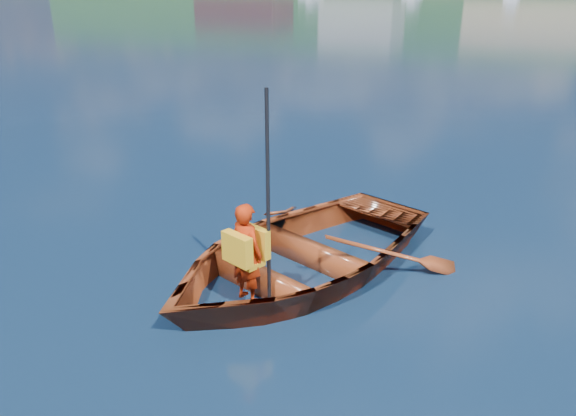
% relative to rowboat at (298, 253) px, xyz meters
% --- Properties ---
extents(ground, '(600.00, 600.00, 0.00)m').
position_rel_rowboat_xyz_m(ground, '(-0.03, -0.06, -0.24)').
color(ground, '#10283D').
rests_on(ground, ground).
extents(rowboat, '(3.73, 4.38, 0.77)m').
position_rel_rowboat_xyz_m(rowboat, '(0.00, 0.00, 0.00)').
color(rowboat, brown).
rests_on(rowboat, ground).
extents(child_paddler, '(0.43, 0.42, 2.10)m').
position_rel_rowboat_xyz_m(child_paddler, '(-0.15, -0.90, 0.40)').
color(child_paddler, '#AA2308').
rests_on(child_paddler, ground).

